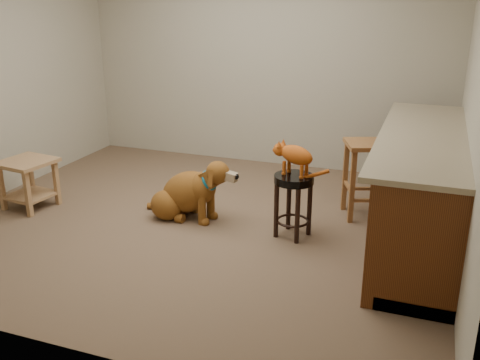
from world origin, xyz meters
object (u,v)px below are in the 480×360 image
at_px(wood_stool, 365,178).
at_px(padded_stool, 294,193).
at_px(side_table, 28,177).
at_px(tabby_kitten, 294,155).
at_px(golden_retriever, 188,193).

bearing_deg(wood_stool, padded_stool, -127.76).
xyz_separation_m(side_table, tabby_kitten, (2.61, 0.25, 0.41)).
distance_m(padded_stool, wood_stool, 0.85).
bearing_deg(padded_stool, golden_retriever, 176.70).
height_order(side_table, golden_retriever, golden_retriever).
relative_size(wood_stool, side_table, 1.38).
height_order(padded_stool, wood_stool, wood_stool).
relative_size(wood_stool, golden_retriever, 0.72).
xyz_separation_m(padded_stool, tabby_kitten, (-0.01, 0.00, 0.34)).
distance_m(padded_stool, tabby_kitten, 0.34).
xyz_separation_m(side_table, golden_retriever, (1.58, 0.30, -0.08)).
relative_size(padded_stool, side_table, 1.06).
height_order(wood_stool, golden_retriever, wood_stool).
bearing_deg(golden_retriever, tabby_kitten, 3.24).
distance_m(side_table, tabby_kitten, 2.65).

